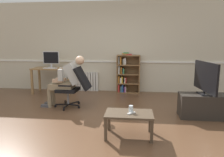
% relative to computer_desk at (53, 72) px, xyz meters
% --- Properties ---
extents(ground_plane, '(18.00, 18.00, 0.00)m').
position_rel_computer_desk_xyz_m(ground_plane, '(1.75, -2.15, -0.63)').
color(ground_plane, brown).
extents(back_wall, '(12.00, 0.13, 2.70)m').
position_rel_computer_desk_xyz_m(back_wall, '(1.75, 0.50, 0.71)').
color(back_wall, beige).
rests_on(back_wall, ground_plane).
extents(computer_desk, '(1.17, 0.56, 0.76)m').
position_rel_computer_desk_xyz_m(computer_desk, '(0.00, 0.00, 0.00)').
color(computer_desk, '#9E7547').
rests_on(computer_desk, ground_plane).
extents(imac_monitor, '(0.49, 0.14, 0.48)m').
position_rel_computer_desk_xyz_m(imac_monitor, '(-0.07, 0.08, 0.40)').
color(imac_monitor, silver).
rests_on(imac_monitor, computer_desk).
extents(keyboard, '(0.39, 0.12, 0.02)m').
position_rel_computer_desk_xyz_m(keyboard, '(-0.01, -0.14, 0.13)').
color(keyboard, silver).
rests_on(keyboard, computer_desk).
extents(computer_mouse, '(0.06, 0.10, 0.03)m').
position_rel_computer_desk_xyz_m(computer_mouse, '(0.29, -0.12, 0.14)').
color(computer_mouse, white).
rests_on(computer_mouse, computer_desk).
extents(bookshelf, '(0.68, 0.29, 1.20)m').
position_rel_computer_desk_xyz_m(bookshelf, '(2.16, 0.29, -0.07)').
color(bookshelf, brown).
rests_on(bookshelf, ground_plane).
extents(radiator, '(0.70, 0.08, 0.59)m').
position_rel_computer_desk_xyz_m(radiator, '(0.93, 0.39, -0.34)').
color(radiator, white).
rests_on(radiator, ground_plane).
extents(office_chair, '(0.85, 0.61, 0.95)m').
position_rel_computer_desk_xyz_m(office_chair, '(1.03, -1.29, -0.11)').
color(office_chair, black).
rests_on(office_chair, ground_plane).
extents(person_seated, '(1.04, 0.40, 1.20)m').
position_rel_computer_desk_xyz_m(person_seated, '(0.85, -1.28, 0.01)').
color(person_seated, '#937F60').
rests_on(person_seated, ground_plane).
extents(tv_stand, '(0.93, 0.43, 0.48)m').
position_rel_computer_desk_xyz_m(tv_stand, '(3.79, -1.66, -0.39)').
color(tv_stand, '#2D2823').
rests_on(tv_stand, ground_plane).
extents(tv_screen, '(0.23, 0.99, 0.65)m').
position_rel_computer_desk_xyz_m(tv_screen, '(3.79, -1.66, 0.19)').
color(tv_screen, black).
rests_on(tv_screen, tv_stand).
extents(coffee_table, '(0.76, 0.47, 0.39)m').
position_rel_computer_desk_xyz_m(coffee_table, '(2.33, -2.69, -0.29)').
color(coffee_table, '#4C3D2D').
rests_on(coffee_table, ground_plane).
extents(drinking_glass, '(0.07, 0.07, 0.12)m').
position_rel_computer_desk_xyz_m(drinking_glass, '(2.36, -2.68, -0.18)').
color(drinking_glass, silver).
rests_on(drinking_glass, coffee_table).
extents(spare_remote, '(0.13, 0.13, 0.02)m').
position_rel_computer_desk_xyz_m(spare_remote, '(2.37, -2.73, -0.23)').
color(spare_remote, white).
rests_on(spare_remote, coffee_table).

